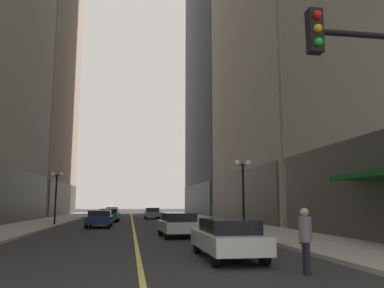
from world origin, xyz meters
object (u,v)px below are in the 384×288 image
at_px(street_lamp_right_mid, 243,180).
at_px(fire_hydrant_right, 302,238).
at_px(car_navy, 100,218).
at_px(car_green, 109,215).
at_px(street_lamp_left_far, 56,186).
at_px(car_white, 227,237).
at_px(car_black, 112,212).
at_px(pedestrian_in_grey_suit, 305,235).
at_px(car_silver, 178,224).
at_px(car_grey, 152,213).

relative_size(street_lamp_right_mid, fire_hydrant_right, 5.54).
distance_m(car_navy, car_green, 9.70).
distance_m(car_green, street_lamp_left_far, 8.55).
relative_size(car_white, car_black, 1.07).
bearing_deg(car_navy, car_white, -73.43).
bearing_deg(car_green, fire_hydrant_right, -69.95).
bearing_deg(pedestrian_in_grey_suit, street_lamp_right_mid, 80.58).
distance_m(car_silver, street_lamp_left_far, 15.33).
bearing_deg(pedestrian_in_grey_suit, car_silver, 99.03).
distance_m(car_silver, car_black, 35.42).
height_order(car_white, car_navy, same).
bearing_deg(car_navy, car_black, 90.30).
height_order(car_silver, car_green, same).
bearing_deg(car_black, car_green, -88.54).
distance_m(car_white, street_lamp_left_far, 23.25).
relative_size(car_silver, street_lamp_right_mid, 0.94).
relative_size(car_silver, fire_hydrant_right, 5.21).
relative_size(car_navy, fire_hydrant_right, 5.14).
xyz_separation_m(car_silver, street_lamp_left_far, (-8.74, 12.33, 2.54)).
xyz_separation_m(car_green, street_lamp_right_mid, (8.73, -18.33, 2.54)).
height_order(car_white, street_lamp_left_far, street_lamp_left_far).
height_order(car_black, street_lamp_left_far, street_lamp_left_far).
distance_m(car_navy, car_grey, 18.07).
xyz_separation_m(car_white, street_lamp_right_mid, (3.48, 9.89, 2.54)).
relative_size(car_black, fire_hydrant_right, 5.35).
xyz_separation_m(street_lamp_left_far, street_lamp_right_mid, (12.80, -11.25, 0.00)).
distance_m(street_lamp_right_mid, fire_hydrant_right, 7.54).
bearing_deg(car_silver, street_lamp_left_far, 125.31).
distance_m(car_green, street_lamp_right_mid, 20.46).
xyz_separation_m(car_white, car_grey, (-0.52, 35.89, -0.00)).
xyz_separation_m(car_green, car_grey, (4.72, 7.67, -0.00)).
bearing_deg(car_white, car_navy, 106.57).
bearing_deg(car_white, fire_hydrant_right, 36.40).
bearing_deg(car_silver, car_white, -86.21).
xyz_separation_m(car_navy, street_lamp_left_far, (-3.81, 2.62, 2.54)).
bearing_deg(fire_hydrant_right, car_green, 110.05).
bearing_deg(car_grey, street_lamp_left_far, -120.82).
xyz_separation_m(car_navy, car_grey, (4.99, 17.37, 0.00)).
distance_m(car_grey, street_lamp_right_mid, 26.43).
relative_size(car_silver, car_grey, 0.93).
height_order(pedestrian_in_grey_suit, street_lamp_left_far, street_lamp_left_far).
relative_size(pedestrian_in_grey_suit, street_lamp_left_far, 0.39).
bearing_deg(car_silver, car_green, 103.51).
xyz_separation_m(street_lamp_left_far, fire_hydrant_right, (13.30, -18.21, -2.86)).
xyz_separation_m(car_white, pedestrian_in_grey_suit, (1.32, -3.15, 0.28)).
relative_size(car_grey, street_lamp_left_far, 1.01).
height_order(car_silver, pedestrian_in_grey_suit, pedestrian_in_grey_suit).
height_order(car_silver, street_lamp_right_mid, street_lamp_right_mid).
bearing_deg(car_navy, street_lamp_left_far, 145.47).
height_order(street_lamp_left_far, street_lamp_right_mid, same).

